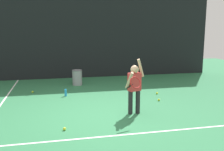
% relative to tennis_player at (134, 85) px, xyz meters
% --- Properties ---
extents(ground_plane, '(20.00, 20.00, 0.00)m').
position_rel_tennis_player_xyz_m(ground_plane, '(-0.81, 0.18, -0.73)').
color(ground_plane, '#2D7247').
extents(court_line_baseline, '(9.00, 0.05, 0.00)m').
position_rel_tennis_player_xyz_m(court_line_baseline, '(-0.81, -1.18, -0.72)').
color(court_line_baseline, white).
rests_on(court_line_baseline, ground).
extents(back_fence_windscreen, '(11.57, 0.08, 3.83)m').
position_rel_tennis_player_xyz_m(back_fence_windscreen, '(-0.81, 5.07, 1.19)').
color(back_fence_windscreen, black).
rests_on(back_fence_windscreen, ground).
extents(fence_post_1, '(0.09, 0.09, 3.98)m').
position_rel_tennis_player_xyz_m(fence_post_1, '(-0.81, 5.13, 1.26)').
color(fence_post_1, slate).
rests_on(fence_post_1, ground).
extents(fence_post_2, '(0.09, 0.09, 3.98)m').
position_rel_tennis_player_xyz_m(fence_post_2, '(4.83, 5.13, 1.26)').
color(fence_post_2, slate).
rests_on(fence_post_2, ground).
extents(tennis_player, '(0.57, 0.74, 1.35)m').
position_rel_tennis_player_xyz_m(tennis_player, '(0.00, 0.00, 0.00)').
color(tennis_player, '#232326').
rests_on(tennis_player, ground).
extents(ball_hopper, '(0.38, 0.38, 0.56)m').
position_rel_tennis_player_xyz_m(ball_hopper, '(-1.09, 3.60, -0.44)').
color(ball_hopper, gray).
rests_on(ball_hopper, ground).
extents(water_bottle, '(0.07, 0.07, 0.22)m').
position_rel_tennis_player_xyz_m(water_bottle, '(-1.58, 2.07, -0.62)').
color(water_bottle, '#268CD8').
rests_on(water_bottle, ground).
extents(tennis_ball_0, '(0.07, 0.07, 0.07)m').
position_rel_tennis_player_xyz_m(tennis_ball_0, '(-1.71, -0.69, -0.69)').
color(tennis_ball_0, '#CCE033').
rests_on(tennis_ball_0, ground).
extents(tennis_ball_1, '(0.07, 0.07, 0.07)m').
position_rel_tennis_player_xyz_m(tennis_ball_1, '(1.29, 1.67, -0.69)').
color(tennis_ball_1, '#CCE033').
rests_on(tennis_ball_1, ground).
extents(tennis_ball_2, '(0.07, 0.07, 0.07)m').
position_rel_tennis_player_xyz_m(tennis_ball_2, '(-2.62, 2.72, -0.69)').
color(tennis_ball_2, '#CCE033').
rests_on(tennis_ball_2, ground).
extents(tennis_ball_3, '(0.07, 0.07, 0.07)m').
position_rel_tennis_player_xyz_m(tennis_ball_3, '(1.04, 0.93, -0.69)').
color(tennis_ball_3, '#CCE033').
rests_on(tennis_ball_3, ground).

